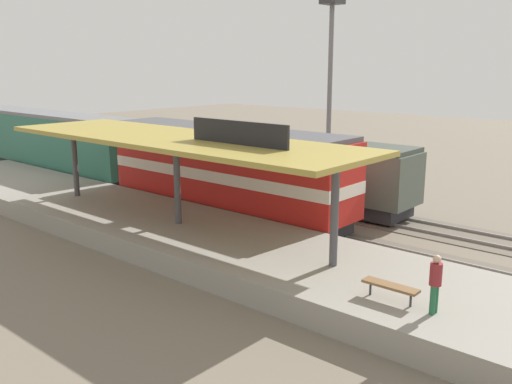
{
  "coord_description": "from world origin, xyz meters",
  "views": [
    {
      "loc": [
        -20.15,
        -17.92,
        7.68
      ],
      "look_at": [
        -1.38,
        -1.7,
        2.0
      ],
      "focal_mm": 39.21,
      "sensor_mm": 36.0,
      "label": 1
    }
  ],
  "objects_px": {
    "freight_car": "(310,171)",
    "person_waiting": "(435,281)",
    "locomotive": "(226,170)",
    "light_mast": "(331,52)",
    "passenger_carriage_single": "(44,141)",
    "platform_bench": "(390,286)"
  },
  "relations": [
    {
      "from": "freight_car",
      "to": "person_waiting",
      "type": "distance_m",
      "value": 15.82
    },
    {
      "from": "locomotive",
      "to": "passenger_carriage_single",
      "type": "relative_size",
      "value": 0.72
    },
    {
      "from": "platform_bench",
      "to": "person_waiting",
      "type": "distance_m",
      "value": 1.42
    },
    {
      "from": "platform_bench",
      "to": "person_waiting",
      "type": "relative_size",
      "value": 0.99
    },
    {
      "from": "platform_bench",
      "to": "light_mast",
      "type": "xyz_separation_m",
      "value": [
        13.8,
        11.42,
        7.05
      ]
    },
    {
      "from": "locomotive",
      "to": "person_waiting",
      "type": "bearing_deg",
      "value": -113.6
    },
    {
      "from": "passenger_carriage_single",
      "to": "person_waiting",
      "type": "relative_size",
      "value": 11.7
    },
    {
      "from": "platform_bench",
      "to": "locomotive",
      "type": "height_order",
      "value": "locomotive"
    },
    {
      "from": "platform_bench",
      "to": "light_mast",
      "type": "distance_m",
      "value": 19.25
    },
    {
      "from": "platform_bench",
      "to": "freight_car",
      "type": "xyz_separation_m",
      "value": [
        10.6,
        10.42,
        0.63
      ]
    },
    {
      "from": "freight_car",
      "to": "person_waiting",
      "type": "xyz_separation_m",
      "value": [
        -10.6,
        -11.75,
        -0.12
      ]
    },
    {
      "from": "platform_bench",
      "to": "person_waiting",
      "type": "bearing_deg",
      "value": -89.8
    },
    {
      "from": "platform_bench",
      "to": "passenger_carriage_single",
      "type": "distance_m",
      "value": 31.0
    },
    {
      "from": "passenger_carriage_single",
      "to": "person_waiting",
      "type": "height_order",
      "value": "passenger_carriage_single"
    },
    {
      "from": "passenger_carriage_single",
      "to": "freight_car",
      "type": "relative_size",
      "value": 1.67
    },
    {
      "from": "light_mast",
      "to": "person_waiting",
      "type": "height_order",
      "value": "light_mast"
    },
    {
      "from": "passenger_carriage_single",
      "to": "locomotive",
      "type": "bearing_deg",
      "value": -90.0
    },
    {
      "from": "platform_bench",
      "to": "locomotive",
      "type": "distance_m",
      "value": 13.81
    },
    {
      "from": "freight_car",
      "to": "passenger_carriage_single",
      "type": "bearing_deg",
      "value": 102.97
    },
    {
      "from": "locomotive",
      "to": "light_mast",
      "type": "bearing_deg",
      "value": -7.16
    },
    {
      "from": "locomotive",
      "to": "light_mast",
      "type": "xyz_separation_m",
      "value": [
        7.8,
        -0.98,
        5.99
      ]
    },
    {
      "from": "freight_car",
      "to": "light_mast",
      "type": "relative_size",
      "value": 1.03
    }
  ]
}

